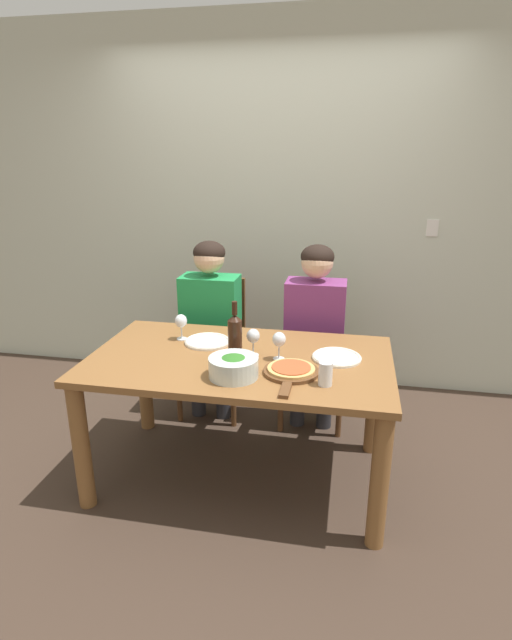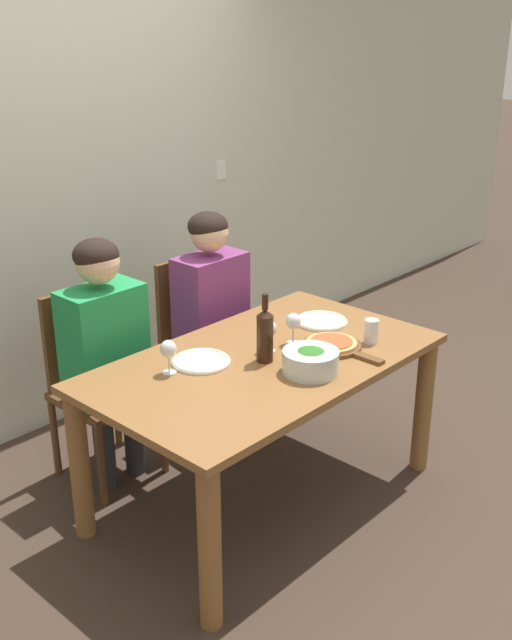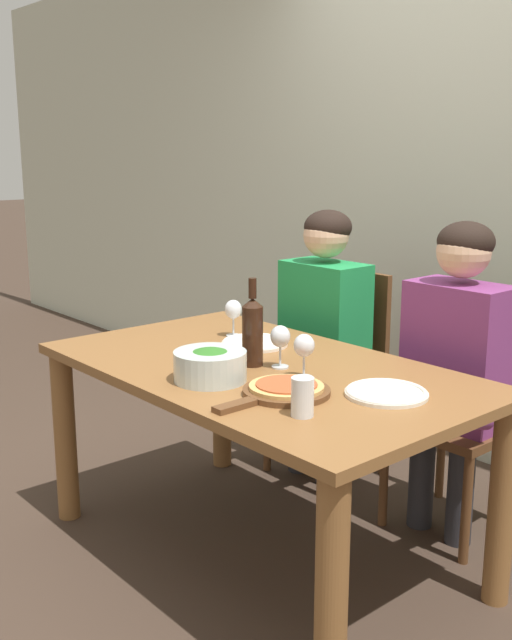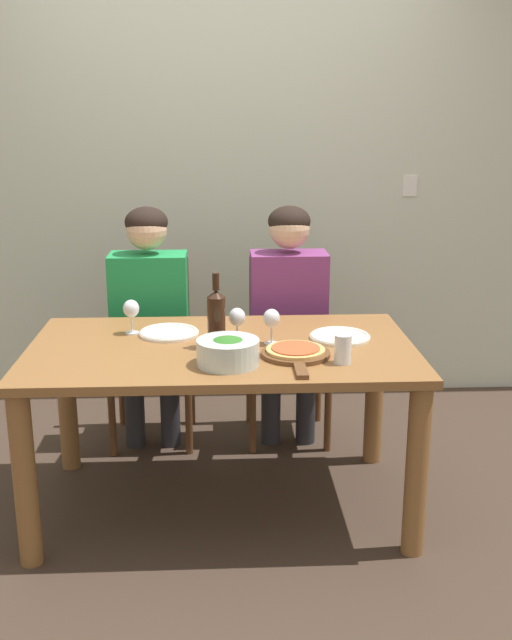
# 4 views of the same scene
# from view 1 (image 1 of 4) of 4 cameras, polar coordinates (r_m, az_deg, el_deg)

# --- Properties ---
(ground_plane) EXTENTS (40.00, 40.00, 0.00)m
(ground_plane) POSITION_cam_1_polar(r_m,az_deg,el_deg) (3.01, -1.72, -17.23)
(ground_plane) COLOR #3D2D23
(back_wall) EXTENTS (10.00, 0.06, 2.70)m
(back_wall) POSITION_cam_1_polar(r_m,az_deg,el_deg) (3.83, 2.77, 12.46)
(back_wall) COLOR beige
(back_wall) RESTS_ON ground
(dining_table) EXTENTS (1.59, 0.92, 0.73)m
(dining_table) POSITION_cam_1_polar(r_m,az_deg,el_deg) (2.70, -1.85, -6.67)
(dining_table) COLOR brown
(dining_table) RESTS_ON ground
(chair_left) EXTENTS (0.42, 0.42, 0.93)m
(chair_left) POSITION_cam_1_polar(r_m,az_deg,el_deg) (3.52, -4.66, -2.41)
(chair_left) COLOR brown
(chair_left) RESTS_ON ground
(chair_right) EXTENTS (0.42, 0.42, 0.93)m
(chair_right) POSITION_cam_1_polar(r_m,az_deg,el_deg) (3.41, 6.73, -3.21)
(chair_right) COLOR brown
(chair_right) RESTS_ON ground
(person_woman) EXTENTS (0.47, 0.51, 1.22)m
(person_woman) POSITION_cam_1_polar(r_m,az_deg,el_deg) (3.34, -5.28, 0.68)
(person_woman) COLOR #28282D
(person_woman) RESTS_ON ground
(person_man) EXTENTS (0.47, 0.51, 1.22)m
(person_man) POSITION_cam_1_polar(r_m,az_deg,el_deg) (3.22, 6.72, -0.05)
(person_man) COLOR #28282D
(person_man) RESTS_ON ground
(wine_bottle) EXTENTS (0.07, 0.07, 0.31)m
(wine_bottle) POSITION_cam_1_polar(r_m,az_deg,el_deg) (2.58, -2.42, -1.81)
(wine_bottle) COLOR black
(wine_bottle) RESTS_ON dining_table
(broccoli_bowl) EXTENTS (0.24, 0.24, 0.11)m
(broccoli_bowl) POSITION_cam_1_polar(r_m,az_deg,el_deg) (2.41, -2.59, -5.36)
(broccoli_bowl) COLOR silver
(broccoli_bowl) RESTS_ON dining_table
(dinner_plate_left) EXTENTS (0.26, 0.26, 0.02)m
(dinner_plate_left) POSITION_cam_1_polar(r_m,az_deg,el_deg) (2.85, -5.57, -2.43)
(dinner_plate_left) COLOR silver
(dinner_plate_left) RESTS_ON dining_table
(dinner_plate_right) EXTENTS (0.26, 0.26, 0.02)m
(dinner_plate_right) POSITION_cam_1_polar(r_m,az_deg,el_deg) (2.65, 9.20, -4.21)
(dinner_plate_right) COLOR silver
(dinner_plate_right) RESTS_ON dining_table
(pizza_on_board) EXTENTS (0.27, 0.41, 0.04)m
(pizza_on_board) POSITION_cam_1_polar(r_m,az_deg,el_deg) (2.45, 4.01, -5.85)
(pizza_on_board) COLOR brown
(pizza_on_board) RESTS_ON dining_table
(wine_glass_left) EXTENTS (0.07, 0.07, 0.15)m
(wine_glass_left) POSITION_cam_1_polar(r_m,az_deg,el_deg) (2.88, -8.57, -0.25)
(wine_glass_left) COLOR silver
(wine_glass_left) RESTS_ON dining_table
(wine_glass_right) EXTENTS (0.07, 0.07, 0.15)m
(wine_glass_right) POSITION_cam_1_polar(r_m,az_deg,el_deg) (2.58, 2.65, -2.38)
(wine_glass_right) COLOR silver
(wine_glass_right) RESTS_ON dining_table
(wine_glass_centre) EXTENTS (0.07, 0.07, 0.15)m
(wine_glass_centre) POSITION_cam_1_polar(r_m,az_deg,el_deg) (2.62, -0.33, -1.99)
(wine_glass_centre) COLOR silver
(wine_glass_centre) RESTS_ON dining_table
(water_tumbler) EXTENTS (0.07, 0.07, 0.11)m
(water_tumbler) POSITION_cam_1_polar(r_m,az_deg,el_deg) (2.34, 7.94, -6.10)
(water_tumbler) COLOR silver
(water_tumbler) RESTS_ON dining_table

